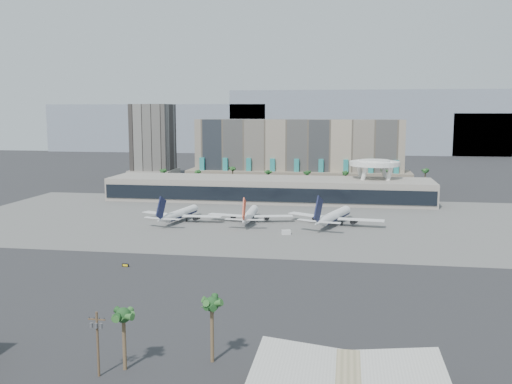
# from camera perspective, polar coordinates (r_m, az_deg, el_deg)

# --- Properties ---
(ground) EXTENTS (900.00, 900.00, 0.00)m
(ground) POSITION_cam_1_polar(r_m,az_deg,el_deg) (196.82, -3.17, -5.76)
(ground) COLOR #232326
(ground) RESTS_ON ground
(apron_pad) EXTENTS (260.00, 130.00, 0.06)m
(apron_pad) POSITION_cam_1_polar(r_m,az_deg,el_deg) (249.58, -0.47, -2.78)
(apron_pad) COLOR #5B5B59
(apron_pad) RESTS_ON ground
(mountain_ridge) EXTENTS (680.00, 60.00, 70.00)m
(mountain_ridge) POSITION_cam_1_polar(r_m,az_deg,el_deg) (656.99, 8.08, 6.50)
(mountain_ridge) COLOR gray
(mountain_ridge) RESTS_ON ground
(hotel) EXTENTS (140.00, 30.00, 42.00)m
(hotel) POSITION_cam_1_polar(r_m,az_deg,el_deg) (363.65, 4.25, 3.29)
(hotel) COLOR tan
(hotel) RESTS_ON ground
(office_tower) EXTENTS (30.00, 30.00, 52.00)m
(office_tower) POSITION_cam_1_polar(r_m,az_deg,el_deg) (410.62, -10.23, 4.58)
(office_tower) COLOR black
(office_tower) RESTS_ON ground
(terminal) EXTENTS (170.00, 32.50, 14.50)m
(terminal) POSITION_cam_1_polar(r_m,az_deg,el_deg) (302.05, 1.27, 0.37)
(terminal) COLOR #9C9689
(terminal) RESTS_ON ground
(saucer_structure) EXTENTS (26.00, 26.00, 21.89)m
(saucer_structure) POSITION_cam_1_polar(r_m,az_deg,el_deg) (304.30, 11.76, 2.52)
(saucer_structure) COLOR white
(saucer_structure) RESTS_ON ground
(palm_row) EXTENTS (157.80, 2.80, 13.10)m
(palm_row) POSITION_cam_1_polar(r_m,az_deg,el_deg) (335.38, 3.29, 1.81)
(palm_row) COLOR brown
(palm_row) RESTS_ON ground
(utility_pole) EXTENTS (3.20, 0.85, 12.00)m
(utility_pole) POSITION_cam_1_polar(r_m,az_deg,el_deg) (107.94, -15.58, -13.92)
(utility_pole) COLOR #4C3826
(utility_pole) RESTS_ON ground
(airliner_left) EXTENTS (36.91, 38.32, 13.33)m
(airliner_left) POSITION_cam_1_polar(r_m,az_deg,el_deg) (247.23, -7.64, -2.17)
(airliner_left) COLOR white
(airliner_left) RESTS_ON ground
(airliner_centre) EXTENTS (36.94, 38.03, 13.13)m
(airliner_centre) POSITION_cam_1_polar(r_m,az_deg,el_deg) (243.63, -0.63, -2.26)
(airliner_centre) COLOR white
(airliner_centre) RESTS_ON ground
(airliner_right) EXTENTS (40.41, 41.81, 14.93)m
(airliner_right) POSITION_cam_1_polar(r_m,az_deg,el_deg) (239.45, 7.79, -2.41)
(airliner_right) COLOR white
(airliner_right) RESTS_ON ground
(service_vehicle_a) EXTENTS (5.31, 2.97, 2.49)m
(service_vehicle_a) POSITION_cam_1_polar(r_m,az_deg,el_deg) (250.43, -8.99, -2.56)
(service_vehicle_a) COLOR white
(service_vehicle_a) RESTS_ON ground
(service_vehicle_b) EXTENTS (3.83, 2.79, 1.77)m
(service_vehicle_b) POSITION_cam_1_polar(r_m,az_deg,el_deg) (220.02, 3.02, -4.04)
(service_vehicle_b) COLOR silver
(service_vehicle_b) RESTS_ON ground
(taxiway_sign) EXTENTS (2.19, 0.51, 0.99)m
(taxiway_sign) POSITION_cam_1_polar(r_m,az_deg,el_deg) (179.65, -12.93, -7.15)
(taxiway_sign) COLOR black
(taxiway_sign) RESTS_ON ground
(near_palm_a) EXTENTS (6.00, 6.00, 11.81)m
(near_palm_a) POSITION_cam_1_polar(r_m,az_deg,el_deg) (108.81, -13.10, -12.61)
(near_palm_a) COLOR brown
(near_palm_a) RESTS_ON ground
(near_palm_b) EXTENTS (6.00, 6.00, 12.76)m
(near_palm_b) POSITION_cam_1_polar(r_m,az_deg,el_deg) (109.17, -4.44, -11.83)
(near_palm_b) COLOR brown
(near_palm_b) RESTS_ON ground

